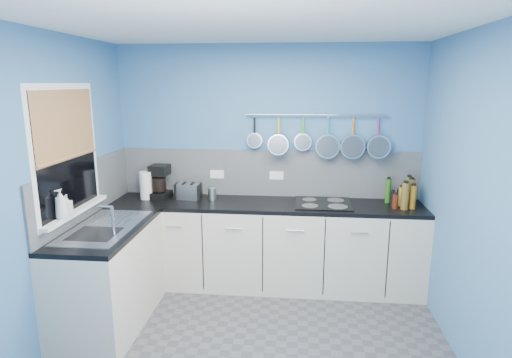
% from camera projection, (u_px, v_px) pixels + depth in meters
% --- Properties ---
extents(floor, '(3.20, 3.00, 0.02)m').
position_uv_depth(floor, '(253.00, 353.00, 3.41)').
color(floor, '#47474C').
rests_on(floor, ground).
extents(ceiling, '(3.20, 3.00, 0.02)m').
position_uv_depth(ceiling, '(252.00, 21.00, 2.85)').
color(ceiling, white).
rests_on(ceiling, ground).
extents(wall_back, '(3.20, 0.02, 2.50)m').
position_uv_depth(wall_back, '(268.00, 164.00, 4.60)').
color(wall_back, teal).
rests_on(wall_back, ground).
extents(wall_front, '(3.20, 0.02, 2.50)m').
position_uv_depth(wall_front, '(212.00, 306.00, 1.66)').
color(wall_front, teal).
rests_on(wall_front, ground).
extents(wall_left, '(0.02, 3.00, 2.50)m').
position_uv_depth(wall_left, '(46.00, 196.00, 3.29)').
color(wall_left, teal).
rests_on(wall_left, ground).
extents(wall_right, '(0.02, 3.00, 2.50)m').
position_uv_depth(wall_right, '(481.00, 208.00, 2.97)').
color(wall_right, teal).
rests_on(wall_right, ground).
extents(backsplash_back, '(3.20, 0.02, 0.50)m').
position_uv_depth(backsplash_back, '(267.00, 173.00, 4.60)').
color(backsplash_back, gray).
rests_on(backsplash_back, wall_back).
extents(backsplash_left, '(0.02, 1.80, 0.50)m').
position_uv_depth(backsplash_left, '(87.00, 190.00, 3.89)').
color(backsplash_left, gray).
rests_on(backsplash_left, wall_left).
extents(cabinet_run_back, '(3.20, 0.60, 0.86)m').
position_uv_depth(cabinet_run_back, '(265.00, 246.00, 4.48)').
color(cabinet_run_back, beige).
rests_on(cabinet_run_back, ground).
extents(worktop_back, '(3.20, 0.60, 0.04)m').
position_uv_depth(worktop_back, '(265.00, 205.00, 4.38)').
color(worktop_back, black).
rests_on(worktop_back, cabinet_run_back).
extents(cabinet_run_left, '(0.60, 1.20, 0.86)m').
position_uv_depth(cabinet_run_left, '(109.00, 278.00, 3.73)').
color(cabinet_run_left, beige).
rests_on(cabinet_run_left, ground).
extents(worktop_left, '(0.60, 1.20, 0.04)m').
position_uv_depth(worktop_left, '(105.00, 230.00, 3.63)').
color(worktop_left, black).
rests_on(worktop_left, cabinet_run_left).
extents(window_frame, '(0.01, 1.00, 1.10)m').
position_uv_depth(window_frame, '(67.00, 151.00, 3.51)').
color(window_frame, white).
rests_on(window_frame, wall_left).
extents(window_glass, '(0.01, 0.90, 1.00)m').
position_uv_depth(window_glass, '(67.00, 151.00, 3.51)').
color(window_glass, black).
rests_on(window_glass, wall_left).
extents(bamboo_blind, '(0.01, 0.90, 0.55)m').
position_uv_depth(bamboo_blind, '(66.00, 124.00, 3.46)').
color(bamboo_blind, '#AD7C4C').
rests_on(bamboo_blind, wall_left).
extents(window_sill, '(0.10, 0.98, 0.03)m').
position_uv_depth(window_sill, '(75.00, 211.00, 3.62)').
color(window_sill, white).
rests_on(window_sill, wall_left).
extents(sink_unit, '(0.50, 0.95, 0.01)m').
position_uv_depth(sink_unit, '(105.00, 227.00, 3.62)').
color(sink_unit, silver).
rests_on(sink_unit, worktop_left).
extents(mixer_tap, '(0.12, 0.08, 0.26)m').
position_uv_depth(mixer_tap, '(113.00, 220.00, 3.41)').
color(mixer_tap, silver).
rests_on(mixer_tap, worktop_left).
extents(socket_left, '(0.15, 0.01, 0.09)m').
position_uv_depth(socket_left, '(217.00, 174.00, 4.64)').
color(socket_left, white).
rests_on(socket_left, backsplash_back).
extents(socket_right, '(0.15, 0.01, 0.09)m').
position_uv_depth(socket_right, '(277.00, 175.00, 4.58)').
color(socket_right, white).
rests_on(socket_right, backsplash_back).
extents(pot_rail, '(1.45, 0.02, 0.02)m').
position_uv_depth(pot_rail, '(316.00, 115.00, 4.37)').
color(pot_rail, silver).
rests_on(pot_rail, wall_back).
extents(soap_bottle_a, '(0.12, 0.12, 0.24)m').
position_uv_depth(soap_bottle_a, '(61.00, 204.00, 3.35)').
color(soap_bottle_a, white).
rests_on(soap_bottle_a, window_sill).
extents(soap_bottle_b, '(0.10, 0.10, 0.17)m').
position_uv_depth(soap_bottle_b, '(67.00, 205.00, 3.44)').
color(soap_bottle_b, white).
rests_on(soap_bottle_b, window_sill).
extents(paper_towel, '(0.14, 0.14, 0.29)m').
position_uv_depth(paper_towel, '(146.00, 185.00, 4.50)').
color(paper_towel, white).
rests_on(paper_towel, worktop_back).
extents(coffee_maker, '(0.22, 0.24, 0.35)m').
position_uv_depth(coffee_maker, '(159.00, 182.00, 4.53)').
color(coffee_maker, black).
rests_on(coffee_maker, worktop_back).
extents(toaster, '(0.28, 0.19, 0.16)m').
position_uv_depth(toaster, '(188.00, 191.00, 4.51)').
color(toaster, silver).
rests_on(toaster, worktop_back).
extents(canister, '(0.09, 0.09, 0.12)m').
position_uv_depth(canister, '(212.00, 194.00, 4.49)').
color(canister, silver).
rests_on(canister, worktop_back).
extents(hob, '(0.56, 0.50, 0.01)m').
position_uv_depth(hob, '(323.00, 203.00, 4.32)').
color(hob, black).
rests_on(hob, worktop_back).
extents(pan_0, '(0.16, 0.05, 0.35)m').
position_uv_depth(pan_0, '(254.00, 131.00, 4.46)').
color(pan_0, silver).
rests_on(pan_0, pot_rail).
extents(pan_1, '(0.22, 0.12, 0.41)m').
position_uv_depth(pan_1, '(279.00, 135.00, 4.44)').
color(pan_1, silver).
rests_on(pan_1, pot_rail).
extents(pan_2, '(0.18, 0.06, 0.37)m').
position_uv_depth(pan_2, '(303.00, 133.00, 4.42)').
color(pan_2, silver).
rests_on(pan_2, pot_rail).
extents(pan_3, '(0.25, 0.08, 0.44)m').
position_uv_depth(pan_3, '(328.00, 137.00, 4.40)').
color(pan_3, silver).
rests_on(pan_3, pot_rail).
extents(pan_4, '(0.25, 0.08, 0.44)m').
position_uv_depth(pan_4, '(353.00, 137.00, 4.38)').
color(pan_4, silver).
rests_on(pan_4, pot_rail).
extents(pan_5, '(0.24, 0.12, 0.43)m').
position_uv_depth(pan_5, '(378.00, 137.00, 4.35)').
color(pan_5, silver).
rests_on(pan_5, pot_rail).
extents(condiment_0, '(0.06, 0.06, 0.28)m').
position_uv_depth(condiment_0, '(408.00, 190.00, 4.30)').
color(condiment_0, '#3F721E').
rests_on(condiment_0, worktop_back).
extents(condiment_1, '(0.07, 0.07, 0.14)m').
position_uv_depth(condiment_1, '(400.00, 197.00, 4.33)').
color(condiment_1, black).
rests_on(condiment_1, worktop_back).
extents(condiment_2, '(0.06, 0.06, 0.25)m').
position_uv_depth(condiment_2, '(388.00, 191.00, 4.35)').
color(condiment_2, '#265919').
rests_on(condiment_2, worktop_back).
extents(condiment_3, '(0.07, 0.07, 0.28)m').
position_uv_depth(condiment_3, '(411.00, 193.00, 4.21)').
color(condiment_3, brown).
rests_on(condiment_3, worktop_back).
extents(condiment_4, '(0.06, 0.06, 0.19)m').
position_uv_depth(condiment_4, '(402.00, 197.00, 4.24)').
color(condiment_4, olive).
rests_on(condiment_4, worktop_back).
extents(condiment_5, '(0.05, 0.05, 0.14)m').
position_uv_depth(condiment_5, '(393.00, 199.00, 4.26)').
color(condiment_5, black).
rests_on(condiment_5, worktop_back).
extents(condiment_6, '(0.06, 0.06, 0.23)m').
position_uv_depth(condiment_6, '(413.00, 197.00, 4.14)').
color(condiment_6, '#8C5914').
rests_on(condiment_6, worktop_back).
extents(condiment_7, '(0.07, 0.07, 0.26)m').
position_uv_depth(condiment_7, '(405.00, 196.00, 4.12)').
color(condiment_7, brown).
rests_on(condiment_7, worktop_back).
extents(condiment_8, '(0.06, 0.06, 0.14)m').
position_uv_depth(condiment_8, '(395.00, 201.00, 4.15)').
color(condiment_8, '#4C190C').
rests_on(condiment_8, worktop_back).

